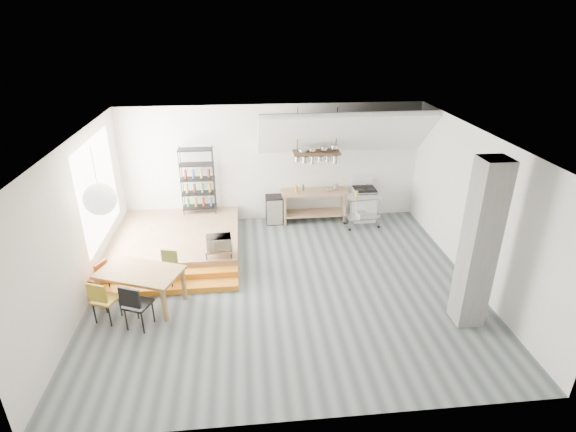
{
  "coord_description": "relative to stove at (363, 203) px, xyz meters",
  "views": [
    {
      "loc": [
        -0.77,
        -8.1,
        5.35
      ],
      "look_at": [
        0.14,
        0.8,
        1.27
      ],
      "focal_mm": 28.0,
      "sensor_mm": 36.0,
      "label": 1
    }
  ],
  "objects": [
    {
      "name": "platform",
      "position": [
        -5.0,
        -1.16,
        -0.28
      ],
      "size": [
        3.0,
        3.0,
        0.4
      ],
      "primitive_type": "cube",
      "color": "#8F6547",
      "rests_on": "ground"
    },
    {
      "name": "bowl",
      "position": [
        -1.03,
        -0.06,
        0.45
      ],
      "size": [
        0.22,
        0.22,
        0.05
      ],
      "primitive_type": "imported",
      "rotation": [
        0.0,
        0.0,
        0.1
      ],
      "color": "silver",
      "rests_on": "kitchen_counter"
    },
    {
      "name": "floor",
      "position": [
        -2.5,
        -3.16,
        -0.48
      ],
      "size": [
        8.0,
        8.0,
        0.0
      ],
      "primitive_type": "plane",
      "color": "#4A5255",
      "rests_on": "ground"
    },
    {
      "name": "wall_left",
      "position": [
        -6.5,
        -3.16,
        1.12
      ],
      "size": [
        0.04,
        7.0,
        3.2
      ],
      "primitive_type": "cube",
      "color": "silver",
      "rests_on": "ground"
    },
    {
      "name": "stove",
      "position": [
        0.0,
        0.0,
        0.0
      ],
      "size": [
        0.6,
        0.6,
        1.18
      ],
      "color": "white",
      "rests_on": "ground"
    },
    {
      "name": "chair_olive",
      "position": [
        -4.95,
        -2.92,
        0.01
      ],
      "size": [
        0.46,
        0.46,
        0.81
      ],
      "rotation": [
        0.0,
        0.0,
        -0.28
      ],
      "color": "#606A32",
      "rests_on": "ground"
    },
    {
      "name": "wall_right",
      "position": [
        1.5,
        -3.16,
        1.12
      ],
      "size": [
        0.04,
        7.0,
        3.2
      ],
      "primitive_type": "cube",
      "color": "silver",
      "rests_on": "ground"
    },
    {
      "name": "concrete_column",
      "position": [
        0.8,
        -4.66,
        1.12
      ],
      "size": [
        0.5,
        0.5,
        3.2
      ],
      "primitive_type": "cube",
      "color": "slate",
      "rests_on": "ground"
    },
    {
      "name": "chair_red",
      "position": [
        -6.3,
        -3.15,
        0.01
      ],
      "size": [
        0.5,
        0.5,
        0.81
      ],
      "rotation": [
        0.0,
        0.0,
        -2.03
      ],
      "color": "#B44D19",
      "rests_on": "ground"
    },
    {
      "name": "mini_fridge",
      "position": [
        -2.5,
        0.04,
        -0.1
      ],
      "size": [
        0.45,
        0.45,
        0.77
      ],
      "primitive_type": "cube",
      "color": "black",
      "rests_on": "ground"
    },
    {
      "name": "window_pane",
      "position": [
        -6.48,
        -1.66,
        1.32
      ],
      "size": [
        0.02,
        2.5,
        2.2
      ],
      "primitive_type": "cube",
      "color": "white",
      "rests_on": "wall_left"
    },
    {
      "name": "kitchen_counter",
      "position": [
        -1.4,
        -0.01,
        0.15
      ],
      "size": [
        1.8,
        0.6,
        0.91
      ],
      "color": "#8F6547",
      "rests_on": "ground"
    },
    {
      "name": "wire_shelving",
      "position": [
        -4.5,
        0.04,
        0.85
      ],
      "size": [
        0.88,
        0.38,
        1.8
      ],
      "color": "black",
      "rests_on": "platform"
    },
    {
      "name": "step_upper",
      "position": [
        -5.0,
        -2.76,
        -0.35
      ],
      "size": [
        3.0,
        0.35,
        0.27
      ],
      "primitive_type": "cube",
      "color": "orange",
      "rests_on": "ground"
    },
    {
      "name": "pot_rack",
      "position": [
        -1.37,
        -0.23,
        1.5
      ],
      "size": [
        1.2,
        0.5,
        1.43
      ],
      "color": "#3B2817",
      "rests_on": "ceiling"
    },
    {
      "name": "chair_mustard",
      "position": [
        -5.98,
        -4.04,
        0.05
      ],
      "size": [
        0.53,
        0.53,
        0.89
      ],
      "rotation": [
        0.0,
        0.0,
        2.77
      ],
      "color": "#B08E1E",
      "rests_on": "ground"
    },
    {
      "name": "wall_back",
      "position": [
        -2.5,
        0.34,
        1.12
      ],
      "size": [
        8.0,
        0.04,
        3.2
      ],
      "primitive_type": "cube",
      "color": "silver",
      "rests_on": "ground"
    },
    {
      "name": "step_lower",
      "position": [
        -5.0,
        -3.11,
        -0.41
      ],
      "size": [
        3.0,
        0.35,
        0.13
      ],
      "primitive_type": "cube",
      "color": "orange",
      "rests_on": "ground"
    },
    {
      "name": "ceiling",
      "position": [
        -2.5,
        -3.16,
        2.72
      ],
      "size": [
        8.0,
        7.0,
        0.02
      ],
      "primitive_type": "cube",
      "color": "white",
      "rests_on": "wall_back"
    },
    {
      "name": "slope_ceiling",
      "position": [
        -0.7,
        -0.26,
        2.07
      ],
      "size": [
        4.4,
        1.44,
        1.32
      ],
      "primitive_type": "cube",
      "rotation": [
        -0.73,
        0.0,
        0.0
      ],
      "color": "white",
      "rests_on": "wall_back"
    },
    {
      "name": "dining_table",
      "position": [
        -5.39,
        -3.51,
        0.19
      ],
      "size": [
        1.81,
        1.42,
        0.76
      ],
      "rotation": [
        0.0,
        0.0,
        -0.38
      ],
      "color": "olive",
      "rests_on": "ground"
    },
    {
      "name": "paper_lantern",
      "position": [
        -5.95,
        -3.28,
        1.72
      ],
      "size": [
        0.6,
        0.6,
        0.6
      ],
      "primitive_type": "sphere",
      "color": "white",
      "rests_on": "ceiling"
    },
    {
      "name": "rolling_cart",
      "position": [
        -0.15,
        -0.46,
        0.1
      ],
      "size": [
        0.96,
        0.61,
        0.89
      ],
      "rotation": [
        0.0,
        0.0,
        0.12
      ],
      "color": "silver",
      "rests_on": "ground"
    },
    {
      "name": "microwave",
      "position": [
        -3.9,
        -2.41,
        0.24
      ],
      "size": [
        0.58,
        0.42,
        0.3
      ],
      "primitive_type": "imported",
      "rotation": [
        0.0,
        0.0,
        0.09
      ],
      "color": "beige",
      "rests_on": "microwave_shelf"
    },
    {
      "name": "microwave_shelf",
      "position": [
        -3.9,
        -2.41,
        0.07
      ],
      "size": [
        0.6,
        0.4,
        0.16
      ],
      "color": "#8F6547",
      "rests_on": "platform"
    },
    {
      "name": "chair_black",
      "position": [
        -5.34,
        -4.31,
        0.09
      ],
      "size": [
        0.57,
        0.57,
        0.95
      ],
      "rotation": [
        0.0,
        0.0,
        2.75
      ],
      "color": "black",
      "rests_on": "ground"
    }
  ]
}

